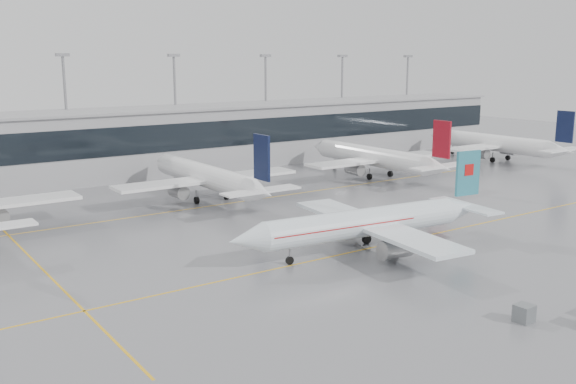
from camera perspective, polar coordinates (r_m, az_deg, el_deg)
ground at (r=73.20m, az=5.41°, el=-5.40°), size 320.00×320.00×0.00m
taxi_line_main at (r=73.20m, az=5.41°, el=-5.40°), size 120.00×0.25×0.01m
taxi_line_north at (r=97.21m, az=-6.08°, el=-1.12°), size 120.00×0.25×0.01m
taxi_line_cross at (r=73.15m, az=-21.22°, el=-6.18°), size 0.25×60.00×0.01m
terminal at (r=124.81m, az=-13.29°, el=4.27°), size 180.00×15.00×12.00m
terminal_glass at (r=117.69m, az=-11.95°, el=4.63°), size 180.00×0.20×5.00m
terminal_roof at (r=124.20m, az=-13.42°, el=7.10°), size 182.00×16.00×0.40m
light_masts at (r=129.70m, az=-14.44°, el=7.74°), size 156.40×1.00×22.60m
air_canada_jet at (r=73.43m, az=7.47°, el=-2.70°), size 34.45×27.15×10.58m
parked_jet_c at (r=99.66m, az=-7.15°, el=1.35°), size 29.64×36.96×11.72m
parked_jet_d at (r=119.75m, az=7.83°, el=3.06°), size 29.64×36.96×11.72m
parked_jet_e at (r=145.60m, az=18.05°, el=4.12°), size 29.64×36.96×11.72m
gse_unit at (r=57.75m, az=20.25°, el=-10.08°), size 1.54×1.44×1.48m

